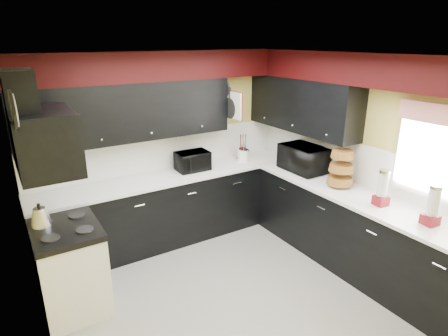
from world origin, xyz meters
name	(u,v)px	position (x,y,z in m)	size (l,w,h in m)	color
ground	(236,296)	(0.00, 0.00, 0.00)	(3.60, 3.60, 0.00)	gray
wall_back	(164,146)	(0.00, 1.80, 1.25)	(3.60, 0.06, 2.50)	#E0C666
wall_right	(361,159)	(1.80, 0.00, 1.25)	(0.06, 3.60, 2.50)	#E0C666
wall_left	(34,238)	(-1.80, 0.00, 1.25)	(0.06, 3.60, 2.50)	#E0C666
ceiling	(239,55)	(0.00, 0.00, 2.50)	(3.60, 3.60, 0.06)	white
cab_back	(176,208)	(0.00, 1.50, 0.45)	(3.60, 0.60, 0.90)	black
cab_right	(357,235)	(1.50, -0.30, 0.45)	(0.60, 3.00, 0.90)	black
counter_back	(174,176)	(0.00, 1.50, 0.92)	(3.62, 0.64, 0.04)	white
counter_right	(361,198)	(1.50, -0.30, 0.92)	(0.64, 3.02, 0.04)	white
splash_back	(164,151)	(0.00, 1.79, 1.19)	(3.60, 0.02, 0.50)	white
splash_right	(360,164)	(1.79, 0.00, 1.19)	(0.02, 3.60, 0.50)	white
upper_back	(129,112)	(-0.50, 1.62, 1.80)	(2.60, 0.35, 0.70)	black
upper_right	(302,105)	(1.62, 0.90, 1.80)	(0.35, 1.80, 0.70)	black
soffit_back	(165,65)	(0.00, 1.62, 2.33)	(3.60, 0.36, 0.35)	black
soffit_right	(376,70)	(1.62, -0.18, 2.33)	(0.36, 3.24, 0.35)	black
stove	(71,270)	(-1.50, 0.75, 0.43)	(0.60, 0.75, 0.86)	white
cooktop	(65,230)	(-1.50, 0.75, 0.89)	(0.62, 0.77, 0.06)	black
hood	(45,141)	(-1.55, 0.75, 1.78)	(0.50, 0.78, 0.55)	black
hood_duct	(20,94)	(-1.68, 0.75, 2.20)	(0.24, 0.40, 0.40)	black
window	(438,154)	(1.79, -0.90, 1.55)	(0.03, 0.86, 0.96)	white
valance	(443,115)	(1.73, -0.90, 1.95)	(0.04, 0.88, 0.20)	red
pan_top	(225,88)	(0.82, 1.55, 2.00)	(0.03, 0.22, 0.40)	black
pan_mid	(230,108)	(0.82, 1.42, 1.75)	(0.03, 0.28, 0.46)	black
pan_low	(220,108)	(0.82, 1.68, 1.72)	(0.03, 0.24, 0.42)	black
cut_board	(235,106)	(0.83, 1.30, 1.80)	(0.03, 0.26, 0.35)	white
baskets	(341,168)	(1.52, 0.05, 1.18)	(0.27, 0.27, 0.50)	brown
clock	(13,111)	(-1.77, 0.25, 2.15)	(0.03, 0.30, 0.30)	black
deco_plate	(398,77)	(1.77, -0.35, 2.25)	(0.03, 0.24, 0.24)	white
toaster_oven	(193,161)	(0.29, 1.53, 1.07)	(0.44, 0.36, 0.25)	black
microwave	(304,158)	(1.55, 0.71, 1.11)	(0.62, 0.42, 0.34)	black
utensil_crock	(243,155)	(1.09, 1.48, 1.03)	(0.16, 0.16, 0.17)	white
knife_block	(243,154)	(1.10, 1.50, 1.04)	(0.09, 0.12, 0.19)	black
kettle	(40,217)	(-1.68, 0.91, 1.01)	(0.20, 0.20, 0.18)	silver
dispenser_a	(382,189)	(1.48, -0.56, 1.12)	(0.13, 0.13, 0.36)	#610200
dispenser_b	(433,207)	(1.50, -1.09, 1.13)	(0.14, 0.14, 0.37)	#680900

